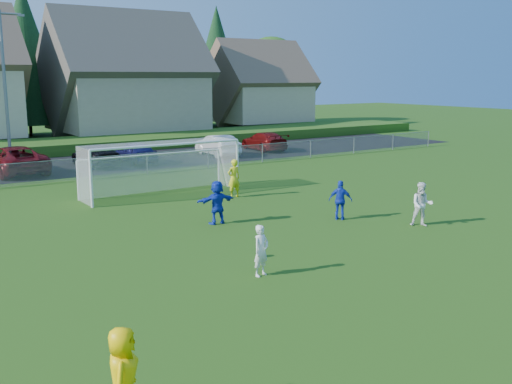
% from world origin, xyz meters
% --- Properties ---
extents(ground, '(160.00, 160.00, 0.00)m').
position_xyz_m(ground, '(0.00, 0.00, 0.00)').
color(ground, '#193D0C').
rests_on(ground, ground).
extents(asphalt_lot, '(60.00, 60.00, 0.00)m').
position_xyz_m(asphalt_lot, '(0.00, 27.50, 0.01)').
color(asphalt_lot, black).
rests_on(asphalt_lot, ground).
extents(grass_embankment, '(70.00, 6.00, 0.80)m').
position_xyz_m(grass_embankment, '(0.00, 35.00, 0.40)').
color(grass_embankment, '#1E420F').
rests_on(grass_embankment, ground).
extents(soccer_ball, '(0.22, 0.22, 0.22)m').
position_xyz_m(soccer_ball, '(-1.71, 5.18, 0.11)').
color(soccer_ball, white).
rests_on(soccer_ball, ground).
extents(referee, '(0.86, 0.96, 1.64)m').
position_xyz_m(referee, '(-8.66, -1.00, 0.82)').
color(referee, '#FFC905').
rests_on(referee, ground).
extents(player_white_a, '(0.60, 0.47, 1.45)m').
position_xyz_m(player_white_a, '(-2.72, 3.74, 0.73)').
color(player_white_a, white).
rests_on(player_white_a, ground).
extents(player_white_b, '(1.01, 1.00, 1.65)m').
position_xyz_m(player_white_b, '(5.40, 5.02, 0.82)').
color(player_white_b, white).
rests_on(player_white_b, ground).
extents(player_blue_a, '(0.89, 0.92, 1.54)m').
position_xyz_m(player_blue_a, '(3.59, 7.47, 0.77)').
color(player_blue_a, '#132FB4').
rests_on(player_blue_a, ground).
extents(player_blue_b, '(1.55, 0.56, 1.65)m').
position_xyz_m(player_blue_b, '(-0.69, 9.59, 0.83)').
color(player_blue_b, '#132FB4').
rests_on(player_blue_b, ground).
extents(goalkeeper, '(0.65, 0.43, 1.76)m').
position_xyz_m(goalkeeper, '(2.51, 13.50, 0.88)').
color(goalkeeper, '#D0CC18').
rests_on(goalkeeper, ground).
extents(car_c, '(3.18, 5.94, 1.59)m').
position_xyz_m(car_c, '(-4.35, 26.24, 0.79)').
color(car_c, '#5F0A0F').
rests_on(car_c, ground).
extents(car_d, '(1.96, 4.68, 1.35)m').
position_xyz_m(car_d, '(0.57, 26.39, 0.68)').
color(car_d, black).
rests_on(car_d, ground).
extents(car_e, '(1.71, 4.12, 1.40)m').
position_xyz_m(car_e, '(3.12, 26.30, 0.70)').
color(car_e, '#16174E').
rests_on(car_e, ground).
extents(car_f, '(1.86, 4.49, 1.45)m').
position_xyz_m(car_f, '(9.31, 26.50, 0.72)').
color(car_f, silver).
rests_on(car_f, ground).
extents(car_g, '(2.45, 4.90, 1.37)m').
position_xyz_m(car_g, '(13.75, 27.18, 0.68)').
color(car_g, '#620B0A').
rests_on(car_g, ground).
extents(soccer_goal, '(7.42, 1.90, 2.50)m').
position_xyz_m(soccer_goal, '(0.00, 16.05, 1.63)').
color(soccer_goal, white).
rests_on(soccer_goal, ground).
extents(chainlink_fence, '(52.06, 0.06, 1.20)m').
position_xyz_m(chainlink_fence, '(0.00, 22.00, 0.63)').
color(chainlink_fence, gray).
rests_on(chainlink_fence, ground).
extents(streetlight, '(1.38, 0.18, 9.00)m').
position_xyz_m(streetlight, '(-4.45, 26.00, 4.84)').
color(streetlight, slate).
rests_on(streetlight, ground).
extents(houses_row, '(53.90, 11.45, 13.27)m').
position_xyz_m(houses_row, '(1.97, 42.46, 7.33)').
color(houses_row, tan).
rests_on(houses_row, ground).
extents(tree_row, '(65.98, 12.36, 13.80)m').
position_xyz_m(tree_row, '(1.04, 48.74, 6.91)').
color(tree_row, '#382616').
rests_on(tree_row, ground).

